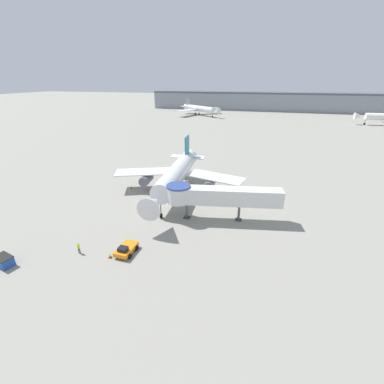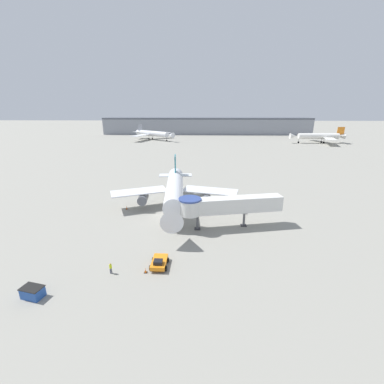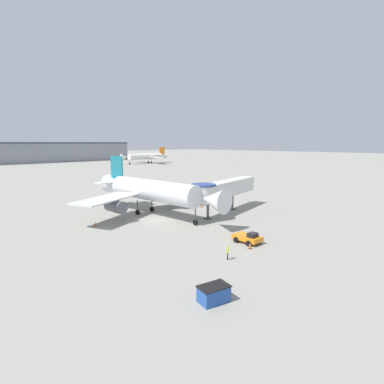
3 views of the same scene
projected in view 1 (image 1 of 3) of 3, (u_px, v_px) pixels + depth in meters
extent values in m
plane|color=gray|center=(162.00, 200.00, 52.34)|extent=(800.00, 800.00, 0.00)
cylinder|color=silver|center=(175.00, 175.00, 52.89)|extent=(5.20, 20.18, 3.78)
cone|color=silver|center=(153.00, 204.00, 40.74)|extent=(4.07, 4.42, 3.78)
cone|color=silver|center=(187.00, 160.00, 63.01)|extent=(4.18, 5.93, 3.78)
cube|color=silver|center=(144.00, 172.00, 56.88)|extent=(13.11, 9.01, 0.22)
cube|color=silver|center=(215.00, 177.00, 53.88)|extent=(13.00, 7.56, 0.22)
cube|color=#19707F|center=(187.00, 146.00, 61.38)|extent=(0.52, 3.88, 4.92)
cube|color=silver|center=(188.00, 157.00, 63.00)|extent=(8.47, 3.30, 0.18)
cylinder|color=#565960|center=(146.00, 179.00, 56.20)|extent=(2.35, 4.01, 2.08)
cylinder|color=#565960|center=(210.00, 184.00, 53.57)|extent=(2.35, 4.01, 2.08)
cylinder|color=#4C4C51|center=(161.00, 210.00, 45.15)|extent=(0.18, 0.18, 2.18)
cylinder|color=black|center=(161.00, 216.00, 45.59)|extent=(0.32, 0.92, 0.90)
cylinder|color=#4C4C51|center=(171.00, 184.00, 56.65)|extent=(0.22, 0.22, 2.18)
cylinder|color=black|center=(171.00, 188.00, 57.09)|extent=(0.46, 0.93, 0.90)
cylinder|color=#4C4C51|center=(186.00, 185.00, 56.01)|extent=(0.22, 0.22, 2.18)
cylinder|color=black|center=(186.00, 189.00, 56.45)|extent=(0.46, 0.93, 0.90)
cube|color=silver|center=(230.00, 196.00, 43.47)|extent=(17.68, 5.87, 2.80)
cylinder|color=silver|center=(179.00, 194.00, 44.16)|extent=(3.90, 3.90, 2.80)
cylinder|color=navy|center=(178.00, 186.00, 43.53)|extent=(4.10, 4.10, 0.30)
cylinder|color=#56565B|center=(187.00, 210.00, 45.25)|extent=(0.44, 0.44, 3.12)
cube|color=#333338|center=(187.00, 217.00, 45.85)|extent=(1.10, 1.10, 0.12)
cylinder|color=#56565B|center=(239.00, 212.00, 44.53)|extent=(0.44, 0.44, 3.12)
cube|color=#333338|center=(238.00, 220.00, 45.13)|extent=(1.10, 1.10, 0.12)
cube|color=orange|center=(126.00, 249.00, 36.38)|extent=(2.14, 3.71, 0.59)
cube|color=black|center=(123.00, 249.00, 35.44)|extent=(1.26, 1.05, 0.53)
cylinder|color=black|center=(116.00, 253.00, 35.90)|extent=(0.35, 0.72, 0.71)
cylinder|color=black|center=(130.00, 256.00, 35.34)|extent=(0.35, 0.72, 0.71)
cylinder|color=black|center=(124.00, 245.00, 37.67)|extent=(0.35, 0.72, 0.71)
cylinder|color=black|center=(137.00, 248.00, 37.10)|extent=(0.35, 0.72, 0.71)
cube|color=#234C9E|center=(4.00, 261.00, 33.92)|extent=(2.71, 2.04, 1.31)
cube|color=black|center=(2.00, 257.00, 33.64)|extent=(2.87, 2.16, 0.08)
cube|color=black|center=(110.00, 257.00, 35.63)|extent=(0.44, 0.44, 0.04)
cone|color=orange|center=(110.00, 255.00, 35.48)|extent=(0.30, 0.30, 0.68)
cylinder|color=white|center=(110.00, 255.00, 35.45)|extent=(0.16, 0.16, 0.08)
cube|color=black|center=(226.00, 204.00, 50.80)|extent=(0.40, 0.40, 0.04)
cone|color=orange|center=(226.00, 203.00, 50.66)|extent=(0.28, 0.28, 0.63)
cylinder|color=white|center=(226.00, 202.00, 50.63)|extent=(0.15, 0.15, 0.08)
cube|color=black|center=(131.00, 188.00, 58.07)|extent=(0.44, 0.44, 0.04)
cone|color=orange|center=(131.00, 187.00, 57.92)|extent=(0.30, 0.30, 0.69)
cylinder|color=white|center=(131.00, 187.00, 57.89)|extent=(0.17, 0.17, 0.08)
cylinder|color=#1E2338|center=(79.00, 251.00, 36.37)|extent=(0.12, 0.12, 0.80)
cylinder|color=#1E2338|center=(80.00, 251.00, 36.41)|extent=(0.12, 0.12, 0.80)
cube|color=#D1E019|center=(78.00, 247.00, 36.10)|extent=(0.37, 0.31, 0.63)
sphere|color=tan|center=(78.00, 244.00, 35.93)|extent=(0.22, 0.22, 0.22)
cylinder|color=silver|center=(200.00, 109.00, 171.78)|extent=(22.79, 18.40, 3.58)
cone|color=silver|center=(217.00, 111.00, 159.88)|extent=(5.30, 5.23, 3.58)
cone|color=silver|center=(188.00, 107.00, 182.11)|extent=(6.44, 6.09, 3.58)
cube|color=silver|center=(186.00, 110.00, 169.03)|extent=(10.44, 16.73, 0.22)
cube|color=silver|center=(208.00, 108.00, 179.70)|extent=(16.13, 13.64, 0.22)
cube|color=slate|center=(188.00, 102.00, 180.61)|extent=(3.79, 2.94, 4.65)
cube|color=silver|center=(188.00, 106.00, 182.05)|extent=(9.00, 10.48, 0.18)
cylinder|color=#4C4C51|center=(212.00, 115.00, 163.87)|extent=(0.18, 0.18, 2.06)
cylinder|color=black|center=(212.00, 117.00, 164.28)|extent=(1.04, 0.87, 1.10)
cylinder|color=#4C4C51|center=(195.00, 113.00, 174.38)|extent=(0.22, 0.22, 2.06)
cylinder|color=black|center=(195.00, 114.00, 174.80)|extent=(1.12, 0.98, 1.10)
cylinder|color=#4C4C51|center=(199.00, 112.00, 176.16)|extent=(0.22, 0.22, 2.06)
cylinder|color=black|center=(199.00, 114.00, 176.58)|extent=(1.12, 0.98, 1.10)
cone|color=white|center=(358.00, 116.00, 137.32)|extent=(4.09, 3.74, 3.61)
cylinder|color=#4C4C51|center=(365.00, 122.00, 137.62)|extent=(0.18, 0.18, 2.07)
cylinder|color=black|center=(364.00, 124.00, 138.04)|extent=(1.11, 0.30, 1.10)
cube|color=gray|center=(261.00, 102.00, 200.65)|extent=(170.90, 19.98, 12.27)
cube|color=#4C515B|center=(262.00, 93.00, 197.92)|extent=(170.90, 20.38, 1.20)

